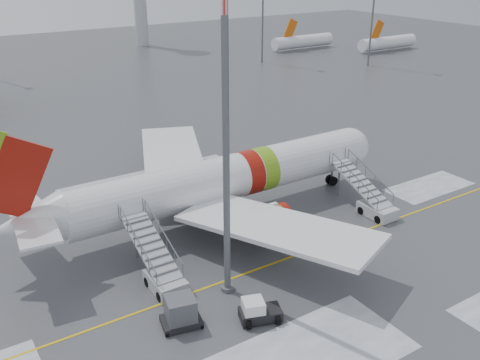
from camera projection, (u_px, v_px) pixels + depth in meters
ground at (276, 254)px, 40.68m from camera, size 260.00×260.00×0.00m
airliner at (218, 181)px, 44.91m from camera, size 35.03×32.97×11.18m
airstair_fwd at (371, 202)px, 46.61m from camera, size 2.05×7.70×3.48m
airstair_aft at (160, 271)px, 36.59m from camera, size 2.05×7.70×3.48m
pushback_tug at (258, 311)px, 33.17m from camera, size 2.90×2.54×1.48m
uld_container at (181, 313)px, 32.62m from camera, size 2.72×2.22×1.96m
light_mast_near at (226, 123)px, 31.65m from camera, size 1.20×1.20×22.76m
distant_aircraft at (331, 52)px, 121.13m from camera, size 35.00×18.00×8.00m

